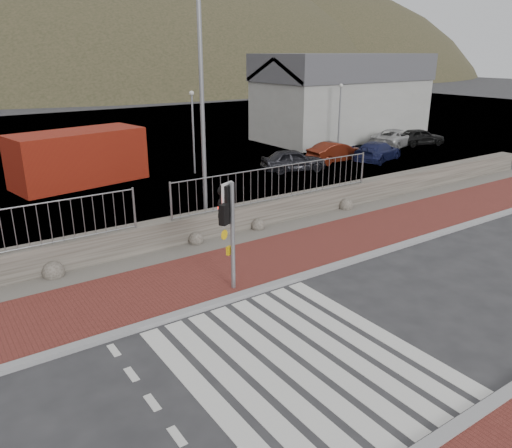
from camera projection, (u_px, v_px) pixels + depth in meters
ground at (300, 361)px, 10.13m from camera, size 220.00×220.00×0.00m
sidewalk_far at (196, 280)px, 13.62m from camera, size 40.00×3.00×0.08m
kerb_far at (224, 301)px, 12.45m from camera, size 40.00×0.25×0.12m
zebra_crossing at (300, 360)px, 10.13m from camera, size 4.62×5.60×0.01m
gravel_strip at (165, 257)px, 15.18m from camera, size 40.00×1.50×0.06m
stone_wall at (153, 236)px, 15.67m from camera, size 40.00×0.60×0.90m
railing at (152, 195)px, 15.10m from camera, size 18.07×0.07×1.22m
quay at (23, 150)px, 31.86m from camera, size 120.00×40.00×0.50m
harbor_building at (342, 96)px, 35.36m from camera, size 12.20×6.20×5.80m
hills_backdrop at (16, 221)px, 89.75m from camera, size 254.00×90.00×100.00m
traffic_signal_far at (231, 214)px, 12.40m from camera, size 0.71×0.47×2.92m
streetlight at (205, 92)px, 16.22m from camera, size 1.77×0.25×8.36m
shipping_container at (79, 158)px, 23.31m from camera, size 6.29×3.51×2.48m
car_a at (293, 160)px, 25.95m from camera, size 3.64×2.34×1.15m
car_b at (336, 152)px, 28.08m from camera, size 3.51×1.38×1.14m
car_c at (377, 151)px, 28.36m from camera, size 4.15×2.68×1.12m
car_d at (396, 138)px, 32.78m from camera, size 4.44×2.84×1.14m
car_e at (420, 137)px, 33.13m from camera, size 3.54×2.22×1.12m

